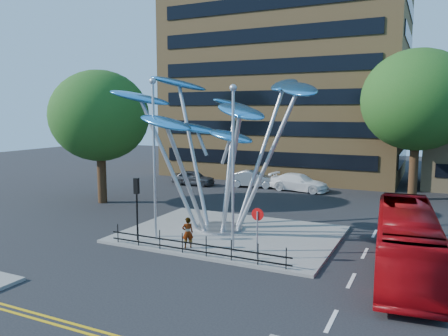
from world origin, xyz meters
The scene contains 17 objects.
ground centered at (0.00, 0.00, 0.00)m, with size 120.00×120.00×0.00m, color black.
traffic_island centered at (-1.00, 6.00, 0.07)m, with size 12.00×9.00×0.15m, color slate.
double_yellow_near centered at (0.00, -6.00, 0.01)m, with size 40.00×0.12×0.01m, color gold.
brick_tower centered at (-6.00, 32.00, 15.00)m, with size 25.00×15.00×30.00m, color olive.
tree_right centered at (8.00, 22.00, 8.04)m, with size 8.80×8.80×12.11m.
tree_left centered at (-14.00, 10.00, 6.79)m, with size 7.60×7.60×10.32m.
leaf_sculpture centered at (-2.07, 6.68, 6.87)m, with size 12.72×9.54×9.51m.
street_lamp_left centered at (-4.50, 3.50, 5.36)m, with size 0.36×0.36×8.80m.
street_lamp_right centered at (0.50, 3.00, 5.09)m, with size 0.36×0.36×8.30m.
traffic_light_island centered at (-5.00, 2.50, 2.61)m, with size 0.28×0.18×3.42m.
no_entry_sign_island centered at (2.00, 2.52, 1.82)m, with size 0.60×0.10×2.45m.
pedestrian_railing_front centered at (-1.00, 1.70, 0.55)m, with size 10.00×0.06×1.00m.
red_bus centered at (8.50, 3.97, 1.45)m, with size 2.43×10.40×2.90m, color #92060B.
pedestrian centered at (-1.83, 2.50, 0.95)m, with size 0.59×0.38×1.61m, color gray.
parked_car_left centered at (-11.65, 20.31, 0.72)m, with size 1.70×4.23×1.44m, color #3C3E43.
parked_car_mid centered at (-5.91, 21.76, 0.78)m, with size 1.65×4.72×1.56m, color #B4B8BD.
parked_car_right centered at (-1.41, 21.68, 0.78)m, with size 2.18×5.35×1.55m, color white.
Camera 1 is at (9.30, -16.37, 7.13)m, focal length 35.00 mm.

